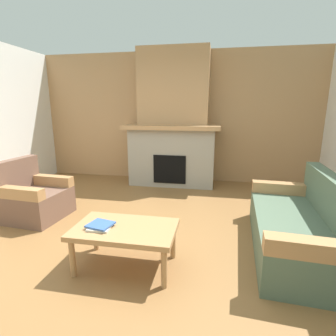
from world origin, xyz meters
TOP-DOWN VIEW (x-y plane):
  - ground at (0.00, 0.00)m, footprint 9.00×9.00m
  - wall_back_wood_panel at (0.00, 3.00)m, footprint 6.00×0.12m
  - fireplace at (0.00, 2.62)m, footprint 1.90×0.82m
  - couch at (1.83, 0.22)m, footprint 0.97×1.86m
  - armchair at (-1.69, 0.50)m, footprint 0.82×0.82m
  - coffee_table at (0.03, -0.41)m, footprint 1.00×0.60m
  - book_stack_near_edge at (-0.19, -0.46)m, footprint 0.26×0.25m

SIDE VIEW (x-z plane):
  - ground at x=0.00m, z-range 0.00..0.00m
  - couch at x=1.83m, z-range -0.14..0.71m
  - armchair at x=-1.69m, z-range -0.13..0.72m
  - coffee_table at x=0.03m, z-range 0.16..0.59m
  - book_stack_near_edge at x=-0.19m, z-range 0.43..0.47m
  - fireplace at x=0.00m, z-range -0.19..2.51m
  - wall_back_wood_panel at x=0.00m, z-range 0.00..2.70m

